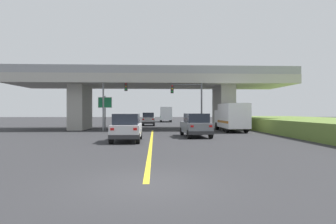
# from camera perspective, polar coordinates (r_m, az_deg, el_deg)

# --- Properties ---
(ground) EXTENTS (160.00, 160.00, 0.00)m
(ground) POSITION_cam_1_polar(r_m,az_deg,el_deg) (35.78, -3.07, -3.41)
(ground) COLOR #2B2B2D
(overpass_bridge) EXTENTS (33.44, 8.85, 7.30)m
(overpass_bridge) POSITION_cam_1_polar(r_m,az_deg,el_deg) (35.83, -3.07, 4.84)
(overpass_bridge) COLOR #A8A59E
(overpass_bridge) RESTS_ON ground
(lane_divider_stripe) EXTENTS (0.20, 24.41, 0.01)m
(lane_divider_stripe) POSITION_cam_1_polar(r_m,az_deg,el_deg) (20.91, -3.38, -5.89)
(lane_divider_stripe) COLOR yellow
(lane_divider_stripe) RESTS_ON ground
(suv_lead) EXTENTS (2.06, 4.35, 2.02)m
(suv_lead) POSITION_cam_1_polar(r_m,az_deg,el_deg) (21.00, -8.23, -3.11)
(suv_lead) COLOR silver
(suv_lead) RESTS_ON ground
(suv_crossing) EXTENTS (2.32, 4.83, 2.02)m
(suv_crossing) POSITION_cam_1_polar(r_m,az_deg,el_deg) (24.72, 5.54, -2.62)
(suv_crossing) COLOR slate
(suv_crossing) RESTS_ON ground
(box_truck) EXTENTS (2.33, 6.91, 3.04)m
(box_truck) POSITION_cam_1_polar(r_m,az_deg,el_deg) (32.07, 12.55, -0.95)
(box_truck) COLOR silver
(box_truck) RESTS_ON ground
(sedan_oncoming) EXTENTS (1.96, 4.26, 2.02)m
(sedan_oncoming) POSITION_cam_1_polar(r_m,az_deg,el_deg) (44.40, -3.92, -1.43)
(sedan_oncoming) COLOR silver
(sedan_oncoming) RESTS_ON ground
(traffic_signal_nearside) EXTENTS (3.52, 0.36, 5.94)m
(traffic_signal_nearside) POSITION_cam_1_polar(r_m,az_deg,el_deg) (31.68, 4.68, 2.94)
(traffic_signal_nearside) COLOR #56595E
(traffic_signal_nearside) RESTS_ON ground
(traffic_signal_farside) EXTENTS (2.75, 0.36, 5.97)m
(traffic_signal_farside) POSITION_cam_1_polar(r_m,az_deg,el_deg) (32.29, -11.29, 3.00)
(traffic_signal_farside) COLOR slate
(traffic_signal_farside) RESTS_ON ground
(highway_sign) EXTENTS (1.61, 0.17, 4.03)m
(highway_sign) POSITION_cam_1_polar(r_m,az_deg,el_deg) (34.34, -12.47, 1.33)
(highway_sign) COLOR #56595E
(highway_sign) RESTS_ON ground
(semi_truck_distant) EXTENTS (2.33, 7.12, 3.12)m
(semi_truck_distant) POSITION_cam_1_polar(r_m,az_deg,el_deg) (60.33, -0.45, -0.43)
(semi_truck_distant) COLOR navy
(semi_truck_distant) RESTS_ON ground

